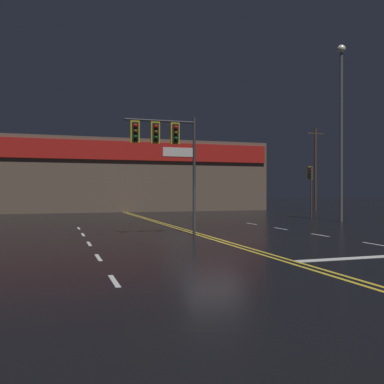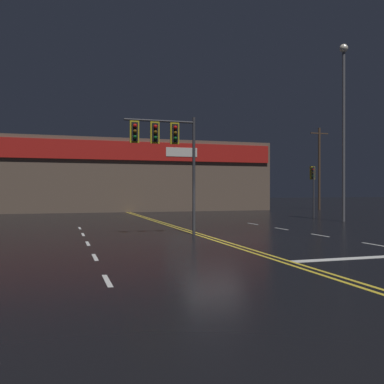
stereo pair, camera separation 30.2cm
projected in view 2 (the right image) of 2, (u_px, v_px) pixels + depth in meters
The scene contains 7 objects.
ground_plane at pixel (214, 239), 18.18m from camera, with size 200.00×200.00×0.00m, color black.
road_markings at pixel (248, 241), 17.31m from camera, with size 15.51×60.00×0.01m.
traffic_signal_median at pixel (165, 142), 19.52m from camera, with size 3.33×0.36×5.49m.
traffic_signal_corner_northeast at pixel (313, 180), 32.16m from camera, with size 0.42×0.36×3.91m.
streetlight_median_approach at pixel (344, 112), 28.66m from camera, with size 0.56×0.56×11.91m.
building_backdrop at pixel (121, 177), 45.83m from camera, with size 30.29×10.23×7.17m.
utility_pole_row at pixel (90, 153), 39.82m from camera, with size 45.35×0.26×12.19m.
Camera 2 is at (-6.25, -17.09, 2.05)m, focal length 40.00 mm.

